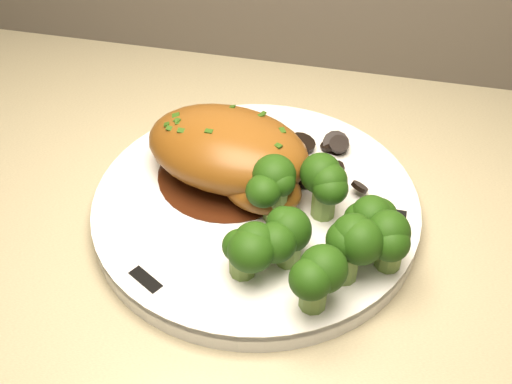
# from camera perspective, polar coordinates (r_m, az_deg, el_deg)

# --- Properties ---
(plate) EXTENTS (0.35, 0.35, 0.02)m
(plate) POSITION_cam_1_polar(r_m,az_deg,el_deg) (0.60, 0.00, -1.40)
(plate) COLOR silver
(plate) RESTS_ON counter
(rim_accent_0) EXTENTS (0.01, 0.03, 0.00)m
(rim_accent_0) POSITION_cam_1_polar(r_m,az_deg,el_deg) (0.58, 12.62, -2.69)
(rim_accent_0) COLOR black
(rim_accent_0) RESTS_ON plate
(rim_accent_1) EXTENTS (0.03, 0.02, 0.00)m
(rim_accent_1) POSITION_cam_1_polar(r_m,az_deg,el_deg) (0.69, -3.14, 6.59)
(rim_accent_1) COLOR black
(rim_accent_1) RESTS_ON plate
(rim_accent_2) EXTENTS (0.03, 0.03, 0.00)m
(rim_accent_2) POSITION_cam_1_polar(r_m,az_deg,el_deg) (0.53, -9.78, -7.71)
(rim_accent_2) COLOR black
(rim_accent_2) RESTS_ON plate
(gravy_pool) EXTENTS (0.14, 0.14, 0.00)m
(gravy_pool) POSITION_cam_1_polar(r_m,az_deg,el_deg) (0.62, -2.45, 1.68)
(gravy_pool) COLOR #341509
(gravy_pool) RESTS_ON plate
(chicken_breast) EXTENTS (0.17, 0.13, 0.06)m
(chicken_breast) POSITION_cam_1_polar(r_m,az_deg,el_deg) (0.59, -2.19, 3.46)
(chicken_breast) COLOR brown
(chicken_breast) RESTS_ON plate
(mushroom_pile) EXTENTS (0.10, 0.08, 0.03)m
(mushroom_pile) POSITION_cam_1_polar(r_m,az_deg,el_deg) (0.62, 4.86, 2.33)
(mushroom_pile) COLOR black
(mushroom_pile) RESTS_ON plate
(broccoli_florets) EXTENTS (0.15, 0.13, 0.05)m
(broccoli_florets) POSITION_cam_1_polar(r_m,az_deg,el_deg) (0.52, 5.64, -3.55)
(broccoli_florets) COLOR olive
(broccoli_florets) RESTS_ON plate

